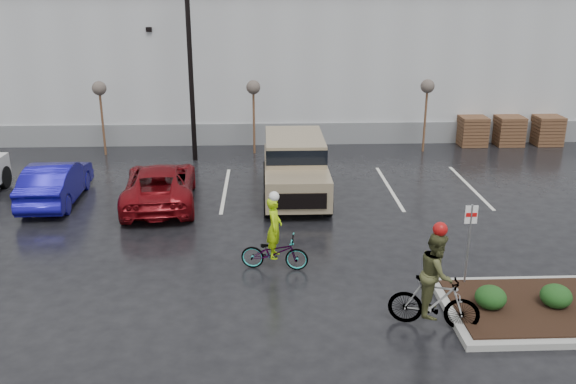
{
  "coord_description": "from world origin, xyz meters",
  "views": [
    {
      "loc": [
        -1.05,
        -13.0,
        7.13
      ],
      "look_at": [
        -0.38,
        3.89,
        1.3
      ],
      "focal_mm": 38.0,
      "sensor_mm": 36.0,
      "label": 1
    }
  ],
  "objects_px": {
    "pallet_stack_b": "(509,130)",
    "pallet_stack_c": "(547,130)",
    "cyclist_olive": "(435,290)",
    "sapling_east": "(427,90)",
    "car_red": "(160,184)",
    "sapling_mid": "(253,91)",
    "pallet_stack_a": "(472,131)",
    "sapling_west": "(100,92)",
    "lamppost": "(188,21)",
    "suv_tan": "(295,169)",
    "car_blue": "(56,182)",
    "cyclist_hivis": "(275,245)",
    "fire_lane_sign": "(469,236)"
  },
  "relations": [
    {
      "from": "suv_tan",
      "to": "sapling_west",
      "type": "bearing_deg",
      "value": 143.68
    },
    {
      "from": "pallet_stack_b",
      "to": "pallet_stack_c",
      "type": "bearing_deg",
      "value": 0.0
    },
    {
      "from": "pallet_stack_b",
      "to": "cyclist_olive",
      "type": "height_order",
      "value": "cyclist_olive"
    },
    {
      "from": "car_red",
      "to": "pallet_stack_c",
      "type": "bearing_deg",
      "value": -161.39
    },
    {
      "from": "lamppost",
      "to": "car_red",
      "type": "relative_size",
      "value": 1.86
    },
    {
      "from": "fire_lane_sign",
      "to": "cyclist_hivis",
      "type": "relative_size",
      "value": 1.03
    },
    {
      "from": "pallet_stack_a",
      "to": "car_blue",
      "type": "bearing_deg",
      "value": -157.14
    },
    {
      "from": "sapling_mid",
      "to": "suv_tan",
      "type": "height_order",
      "value": "sapling_mid"
    },
    {
      "from": "pallet_stack_b",
      "to": "car_blue",
      "type": "distance_m",
      "value": 19.66
    },
    {
      "from": "cyclist_olive",
      "to": "pallet_stack_b",
      "type": "bearing_deg",
      "value": -8.79
    },
    {
      "from": "pallet_stack_c",
      "to": "cyclist_hivis",
      "type": "height_order",
      "value": "cyclist_hivis"
    },
    {
      "from": "pallet_stack_b",
      "to": "cyclist_olive",
      "type": "relative_size",
      "value": 0.55
    },
    {
      "from": "pallet_stack_b",
      "to": "suv_tan",
      "type": "distance_m",
      "value": 12.31
    },
    {
      "from": "pallet_stack_a",
      "to": "cyclist_hivis",
      "type": "height_order",
      "value": "cyclist_hivis"
    },
    {
      "from": "sapling_mid",
      "to": "pallet_stack_a",
      "type": "relative_size",
      "value": 2.37
    },
    {
      "from": "pallet_stack_b",
      "to": "car_blue",
      "type": "bearing_deg",
      "value": -159.06
    },
    {
      "from": "fire_lane_sign",
      "to": "sapling_mid",
      "type": "bearing_deg",
      "value": 112.49
    },
    {
      "from": "sapling_mid",
      "to": "pallet_stack_a",
      "type": "bearing_deg",
      "value": 5.71
    },
    {
      "from": "lamppost",
      "to": "sapling_east",
      "type": "relative_size",
      "value": 2.88
    },
    {
      "from": "pallet_stack_b",
      "to": "car_red",
      "type": "bearing_deg",
      "value": -153.47
    },
    {
      "from": "pallet_stack_a",
      "to": "fire_lane_sign",
      "type": "relative_size",
      "value": 0.61
    },
    {
      "from": "pallet_stack_c",
      "to": "fire_lane_sign",
      "type": "relative_size",
      "value": 0.61
    },
    {
      "from": "sapling_west",
      "to": "cyclist_hivis",
      "type": "bearing_deg",
      "value": -58.04
    },
    {
      "from": "lamppost",
      "to": "pallet_stack_b",
      "type": "bearing_deg",
      "value": 8.02
    },
    {
      "from": "sapling_east",
      "to": "cyclist_hivis",
      "type": "xyz_separation_m",
      "value": [
        -6.83,
        -11.5,
        -2.06
      ]
    },
    {
      "from": "lamppost",
      "to": "sapling_mid",
      "type": "relative_size",
      "value": 2.88
    },
    {
      "from": "sapling_west",
      "to": "cyclist_hivis",
      "type": "xyz_separation_m",
      "value": [
        7.17,
        -11.5,
        -2.06
      ]
    },
    {
      "from": "pallet_stack_a",
      "to": "cyclist_olive",
      "type": "distance_m",
      "value": 16.58
    },
    {
      "from": "sapling_east",
      "to": "car_red",
      "type": "bearing_deg",
      "value": -148.92
    },
    {
      "from": "car_blue",
      "to": "cyclist_olive",
      "type": "relative_size",
      "value": 1.75
    },
    {
      "from": "sapling_west",
      "to": "car_blue",
      "type": "height_order",
      "value": "sapling_west"
    },
    {
      "from": "suv_tan",
      "to": "car_blue",
      "type": "bearing_deg",
      "value": -178.96
    },
    {
      "from": "car_blue",
      "to": "suv_tan",
      "type": "bearing_deg",
      "value": 179.33
    },
    {
      "from": "pallet_stack_b",
      "to": "car_red",
      "type": "distance_m",
      "value": 16.53
    },
    {
      "from": "fire_lane_sign",
      "to": "car_red",
      "type": "relative_size",
      "value": 0.44
    },
    {
      "from": "lamppost",
      "to": "sapling_west",
      "type": "height_order",
      "value": "lamppost"
    },
    {
      "from": "lamppost",
      "to": "pallet_stack_a",
      "type": "relative_size",
      "value": 6.83
    },
    {
      "from": "sapling_west",
      "to": "cyclist_olive",
      "type": "distance_m",
      "value": 18.02
    },
    {
      "from": "sapling_west",
      "to": "fire_lane_sign",
      "type": "distance_m",
      "value": 17.46
    },
    {
      "from": "suv_tan",
      "to": "pallet_stack_c",
      "type": "bearing_deg",
      "value": 29.82
    },
    {
      "from": "cyclist_olive",
      "to": "sapling_mid",
      "type": "bearing_deg",
      "value": 33.13
    },
    {
      "from": "car_blue",
      "to": "suv_tan",
      "type": "relative_size",
      "value": 0.84
    },
    {
      "from": "sapling_east",
      "to": "pallet_stack_a",
      "type": "height_order",
      "value": "sapling_east"
    },
    {
      "from": "sapling_mid",
      "to": "cyclist_olive",
      "type": "height_order",
      "value": "sapling_mid"
    },
    {
      "from": "car_blue",
      "to": "pallet_stack_c",
      "type": "bearing_deg",
      "value": -162.49
    },
    {
      "from": "lamppost",
      "to": "car_red",
      "type": "height_order",
      "value": "lamppost"
    },
    {
      "from": "fire_lane_sign",
      "to": "pallet_stack_b",
      "type": "bearing_deg",
      "value": 65.12
    },
    {
      "from": "fire_lane_sign",
      "to": "cyclist_olive",
      "type": "distance_m",
      "value": 2.15
    },
    {
      "from": "sapling_east",
      "to": "lamppost",
      "type": "bearing_deg",
      "value": -174.29
    },
    {
      "from": "sapling_west",
      "to": "fire_lane_sign",
      "type": "relative_size",
      "value": 1.45
    }
  ]
}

